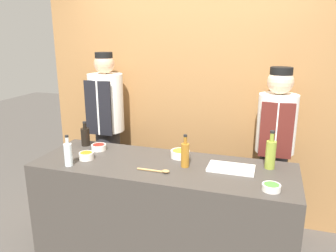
{
  "coord_description": "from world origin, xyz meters",
  "views": [
    {
      "loc": [
        0.78,
        -2.3,
        1.91
      ],
      "look_at": [
        0.0,
        0.14,
        1.2
      ],
      "focal_mm": 35.0,
      "sensor_mm": 36.0,
      "label": 1
    }
  ],
  "objects_px": {
    "bottle_amber": "(185,154)",
    "bottle_oil": "(271,154)",
    "chef_right": "(274,150)",
    "sauce_bowl_orange": "(86,155)",
    "bottle_clear": "(68,154)",
    "bottle_soy": "(85,136)",
    "wooden_spoon": "(158,171)",
    "chef_left": "(107,129)",
    "sauce_bowl_green": "(271,187)",
    "sauce_bowl_red": "(99,147)",
    "sauce_bowl_yellow": "(180,154)",
    "cutting_board": "(231,168)"
  },
  "relations": [
    {
      "from": "bottle_amber",
      "to": "chef_right",
      "type": "xyz_separation_m",
      "value": [
        0.67,
        0.67,
        -0.12
      ]
    },
    {
      "from": "bottle_oil",
      "to": "wooden_spoon",
      "type": "xyz_separation_m",
      "value": [
        -0.8,
        -0.34,
        -0.11
      ]
    },
    {
      "from": "sauce_bowl_green",
      "to": "bottle_clear",
      "type": "height_order",
      "value": "bottle_clear"
    },
    {
      "from": "chef_right",
      "to": "sauce_bowl_orange",
      "type": "bearing_deg",
      "value": -152.77
    },
    {
      "from": "bottle_clear",
      "to": "wooden_spoon",
      "type": "xyz_separation_m",
      "value": [
        0.71,
        0.09,
        -0.09
      ]
    },
    {
      "from": "bottle_clear",
      "to": "chef_right",
      "type": "relative_size",
      "value": 0.15
    },
    {
      "from": "sauce_bowl_red",
      "to": "chef_right",
      "type": "distance_m",
      "value": 1.59
    },
    {
      "from": "bottle_amber",
      "to": "sauce_bowl_green",
      "type": "bearing_deg",
      "value": -18.69
    },
    {
      "from": "sauce_bowl_red",
      "to": "bottle_oil",
      "type": "height_order",
      "value": "bottle_oil"
    },
    {
      "from": "chef_left",
      "to": "chef_right",
      "type": "relative_size",
      "value": 1.06
    },
    {
      "from": "sauce_bowl_green",
      "to": "bottle_soy",
      "type": "relative_size",
      "value": 0.54
    },
    {
      "from": "sauce_bowl_green",
      "to": "wooden_spoon",
      "type": "relative_size",
      "value": 0.48
    },
    {
      "from": "sauce_bowl_red",
      "to": "wooden_spoon",
      "type": "xyz_separation_m",
      "value": [
        0.67,
        -0.31,
        -0.02
      ]
    },
    {
      "from": "bottle_soy",
      "to": "sauce_bowl_red",
      "type": "bearing_deg",
      "value": -23.44
    },
    {
      "from": "bottle_clear",
      "to": "bottle_oil",
      "type": "distance_m",
      "value": 1.57
    },
    {
      "from": "bottle_oil",
      "to": "wooden_spoon",
      "type": "distance_m",
      "value": 0.87
    },
    {
      "from": "bottle_oil",
      "to": "chef_right",
      "type": "relative_size",
      "value": 0.18
    },
    {
      "from": "bottle_soy",
      "to": "wooden_spoon",
      "type": "xyz_separation_m",
      "value": [
        0.85,
        -0.38,
        -0.08
      ]
    },
    {
      "from": "sauce_bowl_orange",
      "to": "wooden_spoon",
      "type": "xyz_separation_m",
      "value": [
        0.65,
        -0.07,
        -0.02
      ]
    },
    {
      "from": "sauce_bowl_orange",
      "to": "sauce_bowl_red",
      "type": "distance_m",
      "value": 0.23
    },
    {
      "from": "bottle_soy",
      "to": "wooden_spoon",
      "type": "height_order",
      "value": "bottle_soy"
    },
    {
      "from": "cutting_board",
      "to": "wooden_spoon",
      "type": "distance_m",
      "value": 0.56
    },
    {
      "from": "sauce_bowl_orange",
      "to": "sauce_bowl_red",
      "type": "height_order",
      "value": "sauce_bowl_orange"
    },
    {
      "from": "bottle_soy",
      "to": "chef_right",
      "type": "distance_m",
      "value": 1.74
    },
    {
      "from": "bottle_soy",
      "to": "sauce_bowl_green",
      "type": "bearing_deg",
      "value": -14.68
    },
    {
      "from": "cutting_board",
      "to": "chef_right",
      "type": "xyz_separation_m",
      "value": [
        0.31,
        0.61,
        -0.02
      ]
    },
    {
      "from": "bottle_soy",
      "to": "chef_right",
      "type": "xyz_separation_m",
      "value": [
        1.68,
        0.45,
        -0.1
      ]
    },
    {
      "from": "sauce_bowl_green",
      "to": "bottle_amber",
      "type": "xyz_separation_m",
      "value": [
        -0.65,
        0.22,
        0.08
      ]
    },
    {
      "from": "bottle_clear",
      "to": "bottle_amber",
      "type": "bearing_deg",
      "value": 16.28
    },
    {
      "from": "bottle_amber",
      "to": "chef_left",
      "type": "bearing_deg",
      "value": 146.98
    },
    {
      "from": "cutting_board",
      "to": "bottle_oil",
      "type": "xyz_separation_m",
      "value": [
        0.28,
        0.12,
        0.11
      ]
    },
    {
      "from": "bottle_soy",
      "to": "sauce_bowl_yellow",
      "type": "bearing_deg",
      "value": -1.96
    },
    {
      "from": "bottle_oil",
      "to": "bottle_amber",
      "type": "bearing_deg",
      "value": -164.99
    },
    {
      "from": "sauce_bowl_orange",
      "to": "bottle_soy",
      "type": "distance_m",
      "value": 0.37
    },
    {
      "from": "sauce_bowl_green",
      "to": "wooden_spoon",
      "type": "xyz_separation_m",
      "value": [
        -0.81,
        0.05,
        -0.01
      ]
    },
    {
      "from": "cutting_board",
      "to": "bottle_oil",
      "type": "distance_m",
      "value": 0.32
    },
    {
      "from": "sauce_bowl_green",
      "to": "sauce_bowl_red",
      "type": "bearing_deg",
      "value": 166.43
    },
    {
      "from": "chef_left",
      "to": "sauce_bowl_green",
      "type": "bearing_deg",
      "value": -27.89
    },
    {
      "from": "bottle_clear",
      "to": "bottle_oil",
      "type": "bearing_deg",
      "value": 15.75
    },
    {
      "from": "sauce_bowl_red",
      "to": "sauce_bowl_yellow",
      "type": "relative_size",
      "value": 0.81
    },
    {
      "from": "sauce_bowl_green",
      "to": "sauce_bowl_orange",
      "type": "distance_m",
      "value": 1.47
    },
    {
      "from": "chef_left",
      "to": "sauce_bowl_yellow",
      "type": "bearing_deg",
      "value": -27.28
    },
    {
      "from": "cutting_board",
      "to": "bottle_soy",
      "type": "relative_size",
      "value": 1.54
    },
    {
      "from": "sauce_bowl_red",
      "to": "bottle_amber",
      "type": "xyz_separation_m",
      "value": [
        0.84,
        -0.14,
        0.07
      ]
    },
    {
      "from": "chef_right",
      "to": "sauce_bowl_red",
      "type": "bearing_deg",
      "value": -160.55
    },
    {
      "from": "sauce_bowl_orange",
      "to": "sauce_bowl_green",
      "type": "bearing_deg",
      "value": -4.85
    },
    {
      "from": "bottle_clear",
      "to": "sauce_bowl_yellow",
      "type": "bearing_deg",
      "value": 29.24
    },
    {
      "from": "bottle_amber",
      "to": "bottle_oil",
      "type": "xyz_separation_m",
      "value": [
        0.63,
        0.17,
        0.02
      ]
    },
    {
      "from": "chef_left",
      "to": "bottle_amber",
      "type": "bearing_deg",
      "value": -33.02
    },
    {
      "from": "sauce_bowl_orange",
      "to": "bottle_amber",
      "type": "distance_m",
      "value": 0.83
    }
  ]
}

